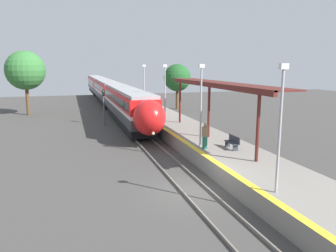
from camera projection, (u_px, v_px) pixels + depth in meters
name	position (u px, v px, depth m)	size (l,w,h in m)	color
ground_plane	(194.00, 191.00, 17.36)	(120.00, 120.00, 0.00)	#423F3D
rail_left	(181.00, 191.00, 17.14)	(0.08, 90.00, 0.15)	slate
rail_right	(207.00, 188.00, 17.55)	(0.08, 90.00, 0.15)	slate
train	(107.00, 91.00, 55.25)	(2.76, 64.37, 4.02)	black
platform_right	(259.00, 174.00, 18.36)	(4.48, 64.00, 1.04)	gray
platform_bench	(233.00, 142.00, 21.88)	(0.44, 1.49, 0.89)	#2D333D
person_waiting	(205.00, 136.00, 21.84)	(0.36, 0.23, 1.73)	#1E604C
railway_signal	(104.00, 103.00, 36.12)	(0.28, 0.28, 3.93)	#59595E
lamppost_near	(280.00, 121.00, 13.85)	(0.36, 0.20, 5.60)	#9E9EA3
lamppost_mid	(201.00, 100.00, 22.14)	(0.36, 0.20, 5.60)	#9E9EA3
lamppost_far	(165.00, 91.00, 30.43)	(0.36, 0.20, 5.60)	#9E9EA3
lamppost_farthest	(144.00, 85.00, 38.72)	(0.36, 0.20, 5.60)	#9E9EA3
station_canopy	(216.00, 86.00, 25.06)	(2.02, 16.88, 4.25)	#511E19
background_tree_left	(25.00, 71.00, 42.73)	(5.09, 5.09, 8.45)	brown
background_tree_right	(177.00, 78.00, 48.78)	(4.05, 4.05, 6.75)	brown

